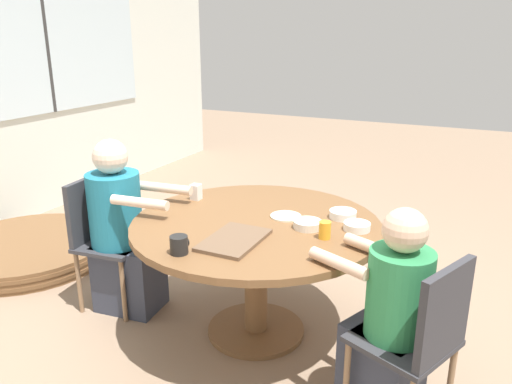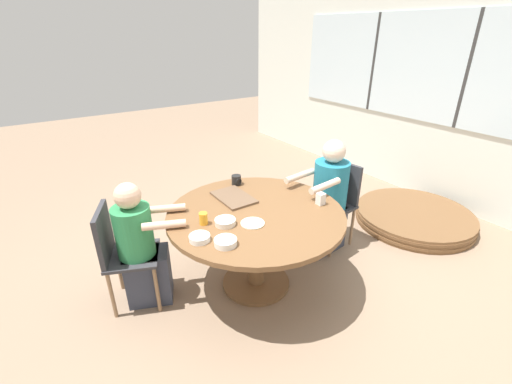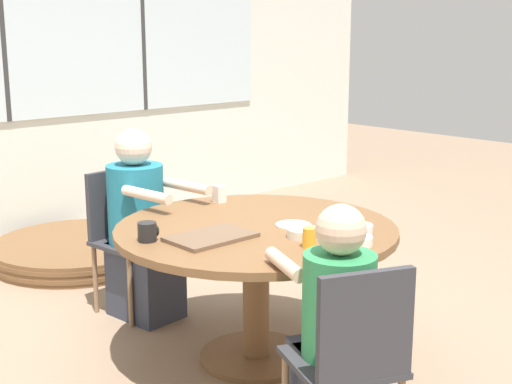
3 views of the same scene
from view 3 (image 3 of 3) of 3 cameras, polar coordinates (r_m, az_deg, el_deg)
The scene contains 16 objects.
ground_plane at distance 3.93m, azimuth 0.00°, elevation -13.18°, with size 16.00×16.00×0.00m, color #8C725B.
wall_back_with_windows at distance 6.05m, azimuth -19.58°, elevation 9.25°, with size 8.40×0.08×2.80m.
dining_table at distance 3.70m, azimuth 0.00°, elevation -4.78°, with size 1.45×1.45×0.74m.
chair_for_woman_green_shirt at distance 2.79m, azimuth 7.78°, elevation -12.61°, with size 0.52×0.52×0.88m.
chair_for_man_blue_shirt at distance 4.49m, azimuth -10.58°, elevation -2.79°, with size 0.44×0.44×0.88m.
person_woman_green_shirt at distance 2.94m, azimuth 6.25°, elevation -12.03°, with size 0.47×0.59×1.08m.
person_man_blue_shirt at distance 4.37m, azimuth -9.21°, elevation -3.33°, with size 0.40×0.66×1.16m.
food_tray_dark at distance 3.45m, azimuth -3.62°, elevation -3.61°, with size 0.41×0.26×0.02m.
coffee_mug at distance 3.44m, azimuth -8.67°, elevation -3.16°, with size 0.10×0.09×0.09m.
juice_glass at distance 3.31m, azimuth 4.29°, elevation -3.66°, with size 0.06×0.06×0.09m.
milk_carton_small at distance 4.16m, azimuth -2.97°, elevation -0.14°, with size 0.06×0.06×0.10m.
bowl_white_shallow at distance 3.56m, azimuth 8.07°, elevation -2.96°, with size 0.16×0.16×0.05m.
bowl_cereal at distance 3.37m, azimuth 8.07°, elevation -3.88°, with size 0.15×0.15×0.04m.
bowl_fruit at distance 3.47m, azimuth 3.81°, elevation -3.29°, with size 0.16×0.16×0.04m.
plate_tortillas at distance 3.67m, azimuth 3.00°, elevation -2.66°, with size 0.18×0.18×0.01m.
folded_table_stack at distance 5.64m, azimuth -13.87°, elevation -4.53°, with size 1.33×1.33×0.15m.
Camera 3 is at (-2.39, -2.60, 1.72)m, focal length 50.00 mm.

